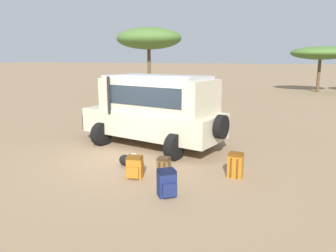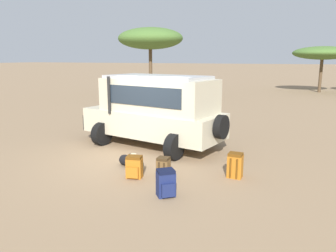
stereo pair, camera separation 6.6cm
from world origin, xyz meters
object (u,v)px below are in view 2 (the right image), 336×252
Objects in this scene: backpack_cluster_center at (235,166)px; safari_vehicle at (155,109)px; acacia_tree_far_left at (150,39)px; acacia_tree_left_mid at (323,53)px; backpack_outermost at (166,183)px; backpack_beside_front_wheel at (134,167)px; duffel_bag_low_black_case at (131,162)px; backpack_near_rear_wheel at (164,167)px.

safari_vehicle is at bearing 147.32° from backpack_cluster_center.
safari_vehicle reaches higher than backpack_cluster_center.
acacia_tree_far_left is 15.09m from acacia_tree_left_mid.
backpack_outermost is 26.31m from acacia_tree_left_mid.
backpack_beside_front_wheel is 0.84m from duffel_bag_low_black_case.
duffel_bag_low_black_case is (-1.66, 1.43, -0.14)m from backpack_outermost.
backpack_outermost is 0.12× the size of acacia_tree_left_mid.
backpack_beside_front_wheel is 0.67× the size of duffel_bag_low_black_case.
backpack_cluster_center is 1.07× the size of backpack_outermost.
acacia_tree_left_mid reaches higher than duffel_bag_low_black_case.
safari_vehicle is 3.30m from backpack_beside_front_wheel.
acacia_tree_far_left reaches higher than backpack_beside_front_wheel.
backpack_near_rear_wheel is 25.28m from acacia_tree_left_mid.
duffel_bag_low_black_case is 25.24m from acacia_tree_left_mid.
acacia_tree_far_left is (-10.18, 16.51, 4.19)m from backpack_cluster_center.
acacia_tree_far_left is at bearing 121.66° from backpack_cluster_center.
safari_vehicle is 8.94× the size of backpack_outermost.
safari_vehicle is 16.41m from acacia_tree_far_left.
backpack_cluster_center reaches higher than backpack_beside_front_wheel.
backpack_outermost is (1.98, -3.78, -1.00)m from safari_vehicle.
duffel_bag_low_black_case is at bearing 124.13° from backpack_beside_front_wheel.
acacia_tree_far_left reaches higher than acacia_tree_left_mid.
backpack_outermost is at bearing -64.45° from backpack_near_rear_wheel.
duffel_bag_low_black_case is 0.17× the size of acacia_tree_left_mid.
backpack_cluster_center reaches higher than duffel_bag_low_black_case.
backpack_near_rear_wheel is at bearing -161.13° from backpack_cluster_center.
backpack_beside_front_wheel is 0.88× the size of backpack_cluster_center.
backpack_near_rear_wheel is 0.10× the size of acacia_tree_left_mid.
backpack_near_rear_wheel is at bearing 115.55° from backpack_outermost.
acacia_tree_left_mid is at bearing 76.88° from duffel_bag_low_black_case.
backpack_near_rear_wheel is (0.64, 0.41, -0.03)m from backpack_beside_front_wheel.
backpack_near_rear_wheel reaches higher than duffel_bag_low_black_case.
acacia_tree_left_mid is at bearing 81.14° from backpack_outermost.
backpack_outermost is at bearing -62.41° from safari_vehicle.
backpack_beside_front_wheel is (0.79, -3.04, -1.01)m from safari_vehicle.
safari_vehicle is at bearing 117.59° from backpack_outermost.
backpack_near_rear_wheel is 1.14m from duffel_bag_low_black_case.
backpack_outermost reaches higher than backpack_beside_front_wheel.
backpack_outermost reaches higher than duffel_bag_low_black_case.
acacia_tree_far_left is (-8.99, 18.26, 4.21)m from backpack_outermost.
backpack_cluster_center reaches higher than backpack_outermost.
acacia_tree_far_left is at bearing -149.88° from acacia_tree_left_mid.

